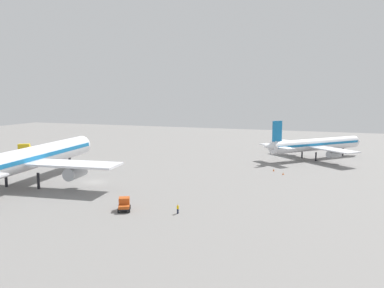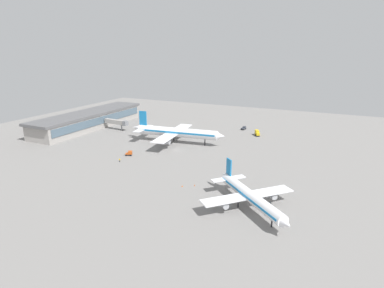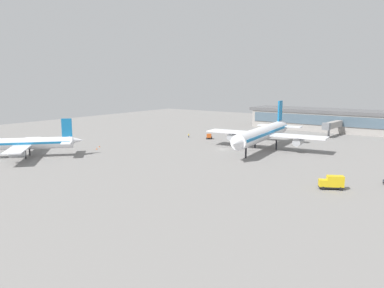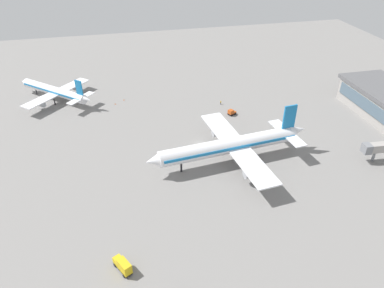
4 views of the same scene
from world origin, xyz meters
The scene contains 11 objects.
ground centered at (0.00, 0.00, 0.00)m, with size 288.00×288.00×0.00m, color gray.
terminal_building centered at (-20.11, -77.94, 5.44)m, with size 89.21×20.84×10.67m.
airplane_at_gate centered at (-12.25, -7.42, 6.19)m, with size 45.14×55.98×17.03m.
airplane_taxiing centered at (47.34, 52.29, 4.61)m, with size 31.99×33.49×12.69m.
baggage_tug centered at (18.08, -17.76, 1.16)m, with size 3.32×3.71×2.30m.
pushback_tractor centered at (-59.38, 18.08, 0.97)m, with size 4.66×2.83×1.90m.
catering_truck centered at (-47.80, 30.04, 1.70)m, with size 5.83×4.32×3.30m.
ground_crew_worker centered at (27.92, -16.20, 0.85)m, with size 0.51×0.53×1.67m.
jet_bridge centered at (-22.97, -57.41, 5.13)m, with size 4.18×18.36×6.74m.
safety_cone_near_gate centered at (41.15, 23.80, 0.30)m, with size 0.44×0.44×0.60m, color #EA590C.
safety_cone_mid_apron centered at (38.14, 27.71, 0.30)m, with size 0.44×0.44×0.60m, color #EA590C.
Camera 2 is at (144.91, 77.46, 51.65)m, focal length 30.54 mm.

